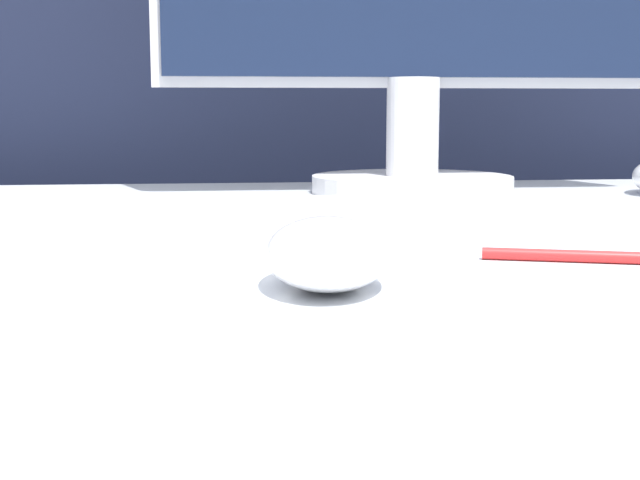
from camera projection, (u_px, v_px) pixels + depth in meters
The scene contains 4 objects.
partition_panel at pixel (228, 300), 1.34m from camera, with size 5.00×0.03×1.02m.
computer_mouse_near at pixel (327, 253), 0.49m from camera, with size 0.08×0.12×0.04m.
keyboard at pixel (179, 220), 0.70m from camera, with size 0.44×0.13×0.02m.
pen at pixel (586, 257), 0.57m from camera, with size 0.13×0.05×0.01m.
Camera 1 is at (-0.01, -0.66, 0.80)m, focal length 50.00 mm.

